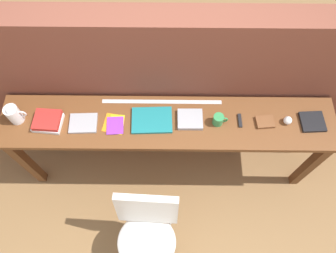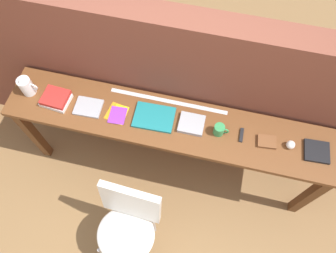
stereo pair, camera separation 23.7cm
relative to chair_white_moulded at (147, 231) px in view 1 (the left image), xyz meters
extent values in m
plane|color=olive|center=(0.15, 0.42, -0.53)|extent=(40.00, 40.00, 0.00)
cube|color=brown|center=(0.15, 1.06, 0.27)|extent=(6.00, 0.20, 1.59)
cube|color=brown|center=(0.15, 0.72, 0.33)|extent=(2.50, 0.44, 0.04)
cube|color=#5B341A|center=(-1.04, 0.56, -0.11)|extent=(0.07, 0.07, 0.84)
cube|color=#5B341A|center=(1.34, 0.56, -0.11)|extent=(0.07, 0.07, 0.84)
cube|color=#5B341A|center=(-1.04, 0.88, -0.11)|extent=(0.07, 0.07, 0.84)
cube|color=#5B341A|center=(1.34, 0.88, -0.11)|extent=(0.07, 0.07, 0.84)
ellipsoid|color=silver|center=(0.00, -0.07, -0.08)|extent=(0.46, 0.44, 0.08)
cube|color=silver|center=(0.01, 0.12, 0.16)|extent=(0.44, 0.13, 0.40)
cylinder|color=#B2B2B7|center=(-0.16, 0.10, -0.32)|extent=(0.02, 0.02, 0.41)
cylinder|color=#B2B2B7|center=(0.17, 0.08, -0.32)|extent=(0.02, 0.02, 0.41)
cylinder|color=white|center=(-0.96, 0.73, 0.43)|extent=(0.10, 0.10, 0.15)
cone|color=white|center=(-0.96, 0.70, 0.52)|extent=(0.04, 0.03, 0.04)
torus|color=white|center=(-0.90, 0.73, 0.44)|extent=(0.07, 0.01, 0.07)
cube|color=white|center=(-0.73, 0.70, 0.37)|extent=(0.22, 0.18, 0.03)
cube|color=red|center=(-0.73, 0.70, 0.40)|extent=(0.20, 0.18, 0.03)
cube|color=#9E9EA3|center=(-0.47, 0.70, 0.36)|extent=(0.21, 0.17, 0.02)
cube|color=orange|center=(-0.26, 0.70, 0.35)|extent=(0.15, 0.17, 0.00)
cube|color=yellow|center=(-0.23, 0.69, 0.36)|extent=(0.11, 0.17, 0.00)
cube|color=purple|center=(-0.24, 0.68, 0.36)|extent=(0.13, 0.15, 0.00)
cube|color=#19757A|center=(0.03, 0.73, 0.36)|extent=(0.30, 0.22, 0.02)
cube|color=#9E9EA3|center=(0.31, 0.73, 0.37)|extent=(0.18, 0.17, 0.03)
cylinder|color=#338C4C|center=(0.51, 0.72, 0.40)|extent=(0.08, 0.08, 0.09)
torus|color=#338C4C|center=(0.56, 0.72, 0.40)|extent=(0.06, 0.01, 0.06)
cube|color=black|center=(0.68, 0.73, 0.36)|extent=(0.03, 0.11, 0.02)
cube|color=brown|center=(0.86, 0.72, 0.37)|extent=(0.14, 0.11, 0.02)
sphere|color=silver|center=(1.02, 0.73, 0.38)|extent=(0.06, 0.06, 0.06)
cube|color=black|center=(1.21, 0.73, 0.37)|extent=(0.18, 0.17, 0.02)
cube|color=silver|center=(0.10, 0.89, 0.35)|extent=(0.91, 0.03, 0.00)
camera|label=1|loc=(0.16, -0.40, 2.49)|focal=35.00mm
camera|label=2|loc=(0.39, -0.37, 2.49)|focal=35.00mm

